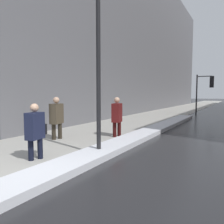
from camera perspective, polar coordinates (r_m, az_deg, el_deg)
name	(u,v)px	position (r m, az deg, el deg)	size (l,w,h in m)	color
ground_plane	(27,180)	(4.82, -21.30, -16.26)	(160.00, 160.00, 0.00)	#232326
sidewalk_slab	(162,114)	(18.69, 12.98, -0.56)	(4.00, 80.00, 0.01)	#9E9B93
snow_bank_curb	(150,131)	(9.59, 9.85, -5.02)	(0.88, 14.55, 0.17)	silver
building_facade_left	(134,45)	(25.69, 5.66, 17.13)	(6.00, 36.00, 14.41)	slate
lamp_post	(98,43)	(6.16, -3.61, 17.52)	(0.28, 0.28, 5.15)	black
traffic_light_near	(206,86)	(19.06, 23.43, 6.28)	(1.31, 0.32, 3.25)	black
pedestrian_with_shoulder_bag	(35,129)	(5.94, -19.39, -4.18)	(0.37, 0.71, 1.46)	black
pedestrian_trailing	(57,116)	(8.36, -14.28, -1.01)	(0.40, 0.57, 1.59)	#2A241B
pedestrian_nearside	(117,115)	(8.62, 1.30, -0.76)	(0.40, 0.56, 1.57)	#340C0C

